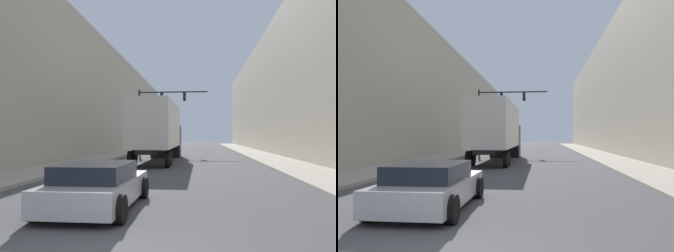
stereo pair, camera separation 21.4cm
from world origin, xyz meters
The scene contains 7 objects.
sidewalk_right centered at (6.93, 30.00, 0.07)m, with size 3.07×80.00×0.15m.
sidewalk_left centered at (-6.93, 30.00, 0.07)m, with size 3.07×80.00×0.15m.
building_right centered at (11.47, 30.00, 6.72)m, with size 6.00×80.00×13.44m.
building_left centered at (-11.47, 30.00, 6.00)m, with size 6.00×80.00×11.99m.
semi_truck centered at (-1.67, 20.24, 2.36)m, with size 2.56×12.31×4.19m.
sedan_car centered at (-1.28, 4.43, 0.59)m, with size 2.15×4.29×1.20m.
traffic_signal_gantry centered at (-3.50, 31.05, 4.82)m, with size 7.51×0.35×6.93m.
Camera 1 is at (1.43, -4.05, 1.92)m, focal length 35.00 mm.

